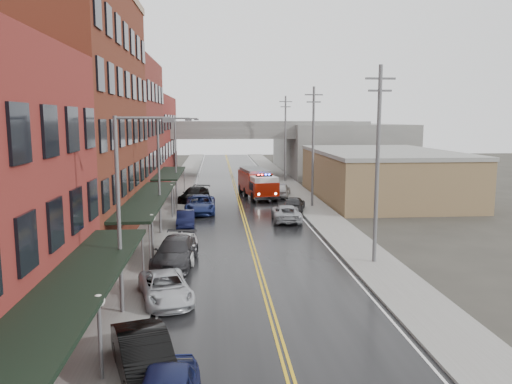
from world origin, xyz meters
TOP-DOWN VIEW (x-y plane):
  - road at (0.00, 30.00)m, footprint 11.00×160.00m
  - sidewalk_left at (-7.30, 30.00)m, footprint 3.00×160.00m
  - sidewalk_right at (7.30, 30.00)m, footprint 3.00×160.00m
  - curb_left at (-5.65, 30.00)m, footprint 0.30×160.00m
  - curb_right at (5.65, 30.00)m, footprint 0.30×160.00m
  - brick_building_b at (-13.30, 23.00)m, footprint 9.00×20.00m
  - brick_building_c at (-13.30, 40.50)m, footprint 9.00×15.00m
  - brick_building_far at (-13.30, 58.00)m, footprint 9.00×20.00m
  - tan_building at (16.00, 40.00)m, footprint 14.00×22.00m
  - right_far_block at (18.00, 70.00)m, footprint 18.00×30.00m
  - awning_0 at (-7.49, 4.00)m, footprint 2.60×16.00m
  - awning_1 at (-7.49, 23.00)m, footprint 2.60×18.00m
  - awning_2 at (-7.49, 40.50)m, footprint 2.60×13.00m
  - globe_lamp_0 at (-6.40, 2.00)m, footprint 0.44×0.44m
  - globe_lamp_1 at (-6.40, 16.00)m, footprint 0.44×0.44m
  - globe_lamp_2 at (-6.40, 30.00)m, footprint 0.44×0.44m
  - street_lamp_0 at (-6.55, 8.00)m, footprint 2.64×0.22m
  - street_lamp_1 at (-6.55, 24.00)m, footprint 2.64×0.22m
  - street_lamp_2 at (-6.55, 40.00)m, footprint 2.64×0.22m
  - utility_pole_0 at (7.20, 15.00)m, footprint 1.80×0.24m
  - utility_pole_1 at (7.20, 35.00)m, footprint 1.80×0.24m
  - utility_pole_2 at (7.20, 55.00)m, footprint 1.80×0.24m
  - overpass at (0.00, 62.00)m, footprint 40.00×10.00m
  - fire_truck at (2.20, 41.63)m, footprint 4.53×8.97m
  - parked_car_left_1 at (-5.00, 2.19)m, footprint 3.14×5.19m
  - parked_car_left_2 at (-5.00, 9.60)m, footprint 3.37×5.30m
  - parked_car_left_3 at (-5.00, 15.70)m, footprint 2.84×5.90m
  - parked_car_left_4 at (-4.77, 16.80)m, footprint 2.20×4.99m
  - parked_car_left_5 at (-5.00, 26.37)m, footprint 1.60×4.20m
  - parked_car_left_6 at (-3.99, 32.69)m, footprint 2.78×6.02m
  - parked_car_left_7 at (-4.83, 39.20)m, footprint 3.70×5.84m
  - parked_car_right_0 at (3.60, 28.20)m, footprint 2.73×5.39m
  - parked_car_right_1 at (5.00, 32.82)m, footprint 3.01×5.12m
  - parked_car_right_2 at (4.91, 41.80)m, footprint 2.99×5.13m
  - parked_car_right_3 at (3.97, 48.58)m, footprint 1.78×4.52m

SIDE VIEW (x-z plane):
  - road at x=0.00m, z-range 0.00..0.02m
  - sidewalk_left at x=-7.30m, z-range 0.00..0.15m
  - sidewalk_right at x=7.30m, z-range 0.00..0.15m
  - curb_left at x=-5.65m, z-range 0.00..0.15m
  - curb_right at x=5.65m, z-range 0.00..0.15m
  - parked_car_left_2 at x=-5.00m, z-range 0.00..1.36m
  - parked_car_left_5 at x=-5.00m, z-range 0.00..1.37m
  - parked_car_right_1 at x=5.00m, z-range 0.00..1.39m
  - parked_car_right_0 at x=3.60m, z-range 0.00..1.46m
  - parked_car_right_3 at x=3.97m, z-range 0.00..1.46m
  - parked_car_left_7 at x=-4.83m, z-range 0.00..1.58m
  - parked_car_left_1 at x=-5.00m, z-range 0.00..1.61m
  - parked_car_right_2 at x=4.91m, z-range 0.00..1.64m
  - parked_car_left_3 at x=-5.00m, z-range 0.00..1.66m
  - parked_car_left_4 at x=-4.77m, z-range 0.00..1.67m
  - parked_car_left_6 at x=-3.99m, z-range 0.00..1.67m
  - fire_truck at x=2.20m, z-range 0.13..3.29m
  - globe_lamp_0 at x=-6.40m, z-range 0.75..3.87m
  - globe_lamp_1 at x=-6.40m, z-range 0.75..3.87m
  - globe_lamp_2 at x=-6.40m, z-range 0.75..3.87m
  - tan_building at x=16.00m, z-range 0.00..5.00m
  - awning_2 at x=-7.49m, z-range 1.44..4.53m
  - awning_0 at x=-7.49m, z-range 1.44..4.53m
  - awning_1 at x=-7.49m, z-range 1.44..4.53m
  - right_far_block at x=18.00m, z-range 0.00..8.00m
  - street_lamp_0 at x=-6.55m, z-range 0.69..9.69m
  - street_lamp_1 at x=-6.55m, z-range 0.69..9.69m
  - street_lamp_2 at x=-6.55m, z-range 0.69..9.69m
  - overpass at x=0.00m, z-range 2.24..9.74m
  - brick_building_far at x=-13.30m, z-range 0.00..12.00m
  - utility_pole_0 at x=7.20m, z-range 0.31..12.31m
  - utility_pole_1 at x=7.20m, z-range 0.31..12.31m
  - utility_pole_2 at x=7.20m, z-range 0.31..12.31m
  - brick_building_c at x=-13.30m, z-range 0.00..15.00m
  - brick_building_b at x=-13.30m, z-range 0.00..18.00m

